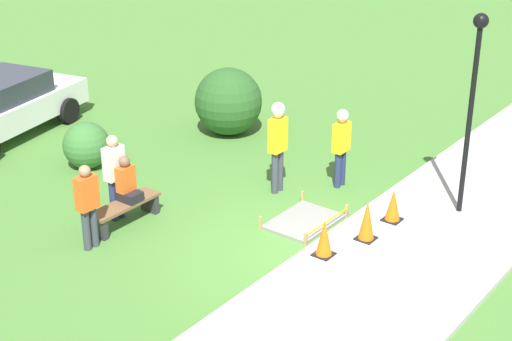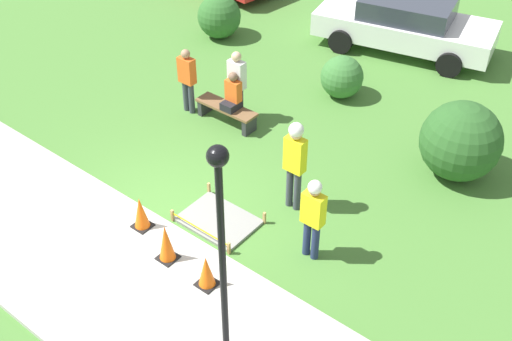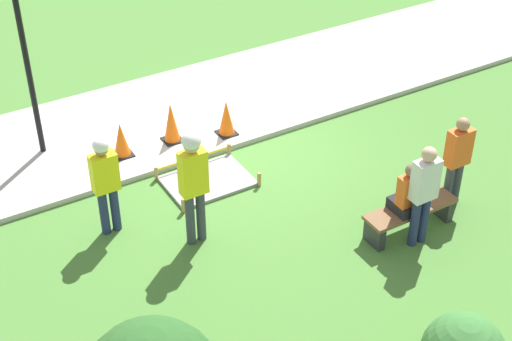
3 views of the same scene
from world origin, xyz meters
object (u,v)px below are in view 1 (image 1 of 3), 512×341
at_px(worker_supervisor, 278,138).
at_px(lamppost_near, 473,86).
at_px(person_seated_on_bench, 127,183).
at_px(bystander_in_orange_shirt, 88,202).
at_px(traffic_cone_far_patch, 367,220).
at_px(traffic_cone_sidewalk_edge, 393,205).
at_px(worker_assistant, 341,141).
at_px(bystander_in_gray_shirt, 115,172).
at_px(traffic_cone_near_patch, 324,238).
at_px(park_bench, 125,209).

height_order(worker_supervisor, lamppost_near, lamppost_near).
distance_m(person_seated_on_bench, bystander_in_orange_shirt, 1.20).
relative_size(traffic_cone_far_patch, traffic_cone_sidewalk_edge, 1.20).
relative_size(worker_assistant, lamppost_near, 0.44).
bearing_deg(person_seated_on_bench, worker_supervisor, -28.22).
height_order(worker_supervisor, worker_assistant, worker_supervisor).
xyz_separation_m(traffic_cone_sidewalk_edge, worker_assistant, (0.92, 1.74, 0.59)).
xyz_separation_m(bystander_in_orange_shirt, bystander_in_gray_shirt, (1.10, 0.48, 0.07)).
height_order(traffic_cone_far_patch, traffic_cone_sidewalk_edge, traffic_cone_far_patch).
bearing_deg(person_seated_on_bench, traffic_cone_near_patch, -75.30).
distance_m(traffic_cone_far_patch, person_seated_on_bench, 4.56).
xyz_separation_m(traffic_cone_near_patch, park_bench, (-1.16, 3.77, -0.13)).
height_order(traffic_cone_far_patch, worker_assistant, worker_assistant).
bearing_deg(bystander_in_gray_shirt, person_seated_on_bench, -73.46).
bearing_deg(bystander_in_orange_shirt, park_bench, 10.18).
relative_size(traffic_cone_near_patch, traffic_cone_sidewalk_edge, 1.07).
relative_size(worker_supervisor, lamppost_near, 0.50).
bearing_deg(worker_supervisor, lamppost_near, -69.83).
bearing_deg(traffic_cone_far_patch, worker_supervisor, 72.07).
distance_m(worker_assistant, lamppost_near, 3.07).
bearing_deg(bystander_in_gray_shirt, park_bench, -105.67).
bearing_deg(worker_assistant, traffic_cone_far_patch, -137.43).
xyz_separation_m(traffic_cone_near_patch, traffic_cone_far_patch, (0.96, -0.29, 0.04)).
distance_m(traffic_cone_far_patch, bystander_in_orange_shirt, 5.00).
xyz_separation_m(traffic_cone_near_patch, bystander_in_orange_shirt, (-2.17, 3.58, 0.48)).
distance_m(park_bench, worker_supervisor, 3.41).
bearing_deg(lamppost_near, worker_assistant, 95.42).
xyz_separation_m(traffic_cone_near_patch, traffic_cone_sidewalk_edge, (1.91, -0.32, -0.02)).
height_order(traffic_cone_near_patch, park_bench, traffic_cone_near_patch).
height_order(traffic_cone_near_patch, worker_supervisor, worker_supervisor).
bearing_deg(park_bench, bystander_in_gray_shirt, 74.33).
relative_size(person_seated_on_bench, worker_assistant, 0.52).
relative_size(person_seated_on_bench, bystander_in_orange_shirt, 0.55).
bearing_deg(bystander_in_orange_shirt, traffic_cone_near_patch, -58.75).
xyz_separation_m(person_seated_on_bench, bystander_in_gray_shirt, (-0.07, 0.24, 0.19)).
bearing_deg(bystander_in_orange_shirt, lamppost_near, -42.11).
bearing_deg(lamppost_near, traffic_cone_far_patch, 157.73).
xyz_separation_m(traffic_cone_far_patch, bystander_in_gray_shirt, (-2.03, 4.35, 0.50)).
distance_m(traffic_cone_near_patch, bystander_in_gray_shirt, 4.23).
bearing_deg(bystander_in_orange_shirt, bystander_in_gray_shirt, 23.42).
bearing_deg(park_bench, person_seated_on_bench, 17.94).
height_order(traffic_cone_far_patch, park_bench, traffic_cone_far_patch).
distance_m(park_bench, worker_assistant, 4.68).
bearing_deg(worker_assistant, person_seated_on_bench, 148.07).
distance_m(traffic_cone_sidewalk_edge, worker_supervisor, 2.75).
height_order(traffic_cone_near_patch, traffic_cone_sidewalk_edge, traffic_cone_near_patch).
bearing_deg(lamppost_near, bystander_in_orange_shirt, 137.89).
distance_m(traffic_cone_far_patch, bystander_in_gray_shirt, 4.83).
distance_m(traffic_cone_near_patch, lamppost_near, 3.96).
bearing_deg(worker_supervisor, traffic_cone_near_patch, -127.91).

